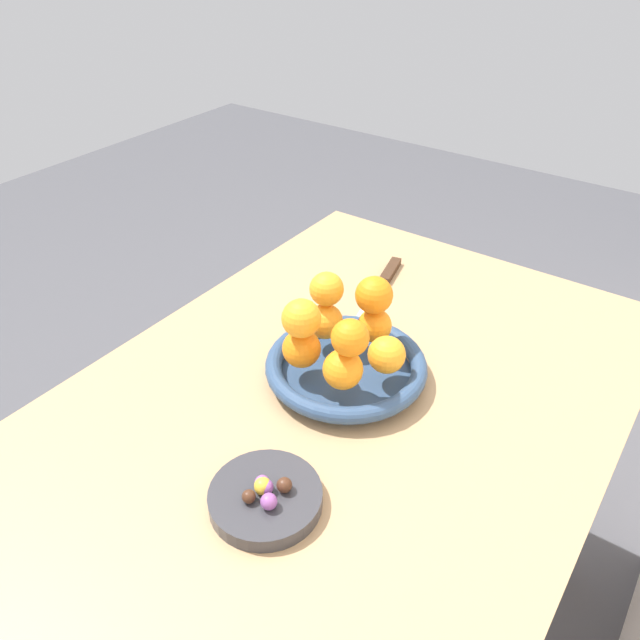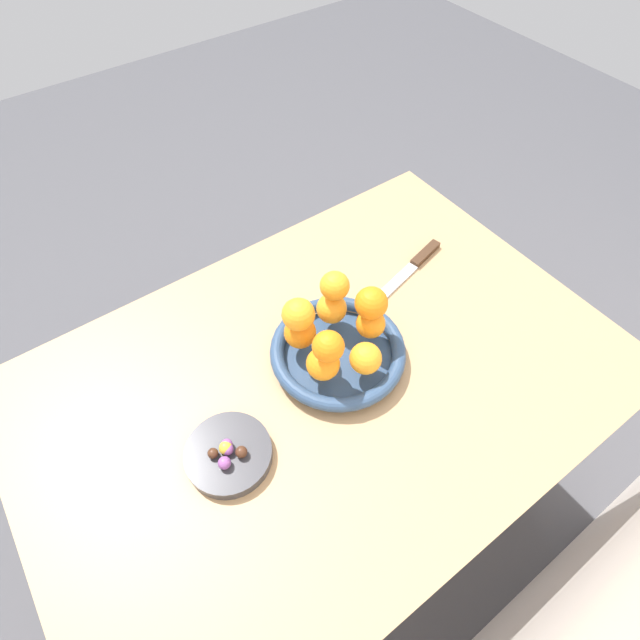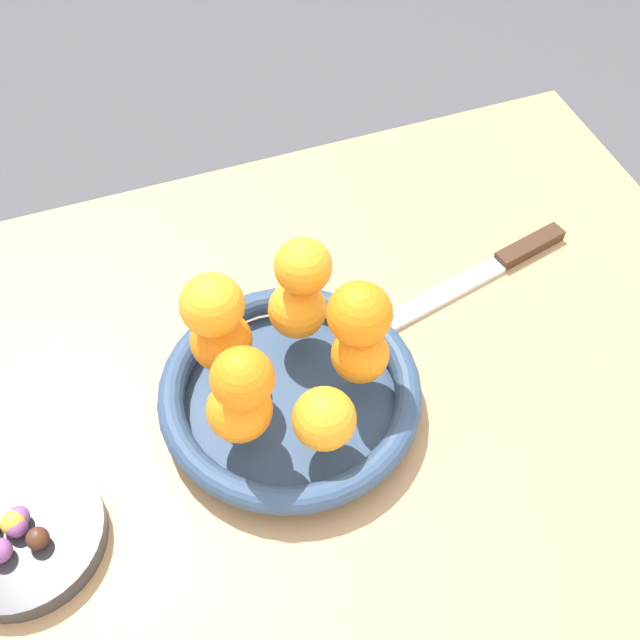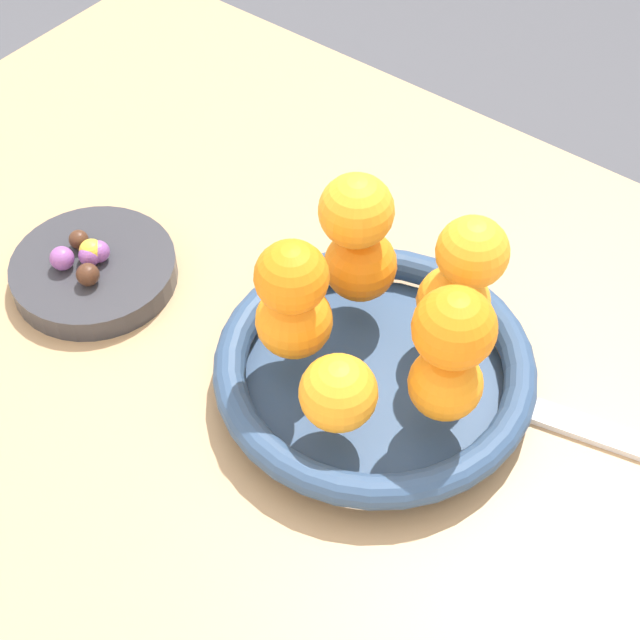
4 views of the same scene
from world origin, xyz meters
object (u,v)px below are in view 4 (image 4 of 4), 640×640
at_px(orange_5, 454,328).
at_px(fruit_bowl, 374,370).
at_px(candy_dish, 94,271).
at_px(orange_0, 294,320).
at_px(candy_ball_0, 88,274).
at_px(candy_ball_6, 79,240).
at_px(orange_4, 360,265).
at_px(candy_ball_3, 98,251).
at_px(orange_8, 291,277).
at_px(orange_2, 445,384).
at_px(orange_3, 453,302).
at_px(orange_7, 356,211).
at_px(candy_ball_1, 62,258).
at_px(dining_table, 315,437).
at_px(candy_ball_2, 90,255).
at_px(candy_ball_4, 91,251).
at_px(orange_6, 472,252).
at_px(orange_1, 338,393).
at_px(candy_ball_5, 92,251).

bearing_deg(orange_5, fruit_bowl, -5.07).
height_order(candy_dish, orange_0, orange_0).
xyz_separation_m(orange_0, candy_ball_0, (0.19, 0.04, -0.04)).
height_order(orange_0, candy_ball_6, orange_0).
bearing_deg(orange_5, candy_ball_0, 11.65).
height_order(orange_4, candy_ball_3, orange_4).
bearing_deg(candy_dish, candy_ball_0, 132.01).
height_order(fruit_bowl, orange_8, orange_8).
bearing_deg(orange_2, candy_dish, 7.41).
bearing_deg(orange_0, candy_ball_3, 4.34).
relative_size(orange_3, orange_4, 0.98).
relative_size(orange_2, orange_7, 0.94).
relative_size(candy_dish, candy_ball_1, 6.86).
bearing_deg(candy_dish, orange_0, -173.88).
bearing_deg(dining_table, fruit_bowl, -155.64).
height_order(candy_ball_2, candy_ball_6, candy_ball_2).
distance_m(candy_ball_0, candy_ball_6, 0.05).
bearing_deg(candy_dish, orange_4, -154.72).
xyz_separation_m(fruit_bowl, candy_ball_4, (0.27, 0.05, 0.01)).
distance_m(orange_7, orange_8, 0.08).
relative_size(orange_6, candy_ball_4, 2.72).
relative_size(orange_2, candy_ball_3, 2.82).
xyz_separation_m(orange_8, candy_ball_4, (0.22, 0.01, -0.09)).
height_order(fruit_bowl, candy_ball_1, candy_ball_1).
bearing_deg(orange_4, candy_ball_6, 21.68).
distance_m(dining_table, candy_ball_6, 0.27).
distance_m(candy_dish, orange_4, 0.24).
height_order(dining_table, orange_6, orange_6).
bearing_deg(orange_1, candy_ball_2, -2.18).
height_order(candy_ball_2, candy_ball_4, same).
distance_m(orange_3, candy_ball_1, 0.34).
height_order(orange_6, orange_7, orange_7).
xyz_separation_m(orange_6, candy_ball_2, (0.30, 0.12, -0.09)).
xyz_separation_m(candy_dish, orange_4, (-0.21, -0.10, 0.06)).
bearing_deg(orange_0, candy_dish, 6.12).
relative_size(dining_table, candy_ball_5, 50.36).
relative_size(candy_ball_3, candy_ball_4, 0.97).
distance_m(candy_ball_1, candy_ball_5, 0.03).
xyz_separation_m(orange_1, orange_4, (0.06, -0.11, 0.00)).
bearing_deg(orange_0, candy_ball_0, 11.92).
xyz_separation_m(orange_0, candy_ball_5, (0.21, 0.02, -0.04)).
relative_size(orange_3, candy_ball_1, 2.75).
bearing_deg(dining_table, candy_ball_0, 13.93).
bearing_deg(orange_7, candy_ball_3, 23.70).
xyz_separation_m(dining_table, orange_0, (0.01, 0.01, 0.16)).
bearing_deg(candy_ball_5, candy_dish, 101.18).
bearing_deg(orange_7, candy_ball_1, 27.31).
xyz_separation_m(orange_4, candy_ball_5, (0.21, 0.10, -0.04)).
distance_m(orange_3, candy_ball_3, 0.31).
xyz_separation_m(dining_table, candy_dish, (0.22, 0.03, 0.10)).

